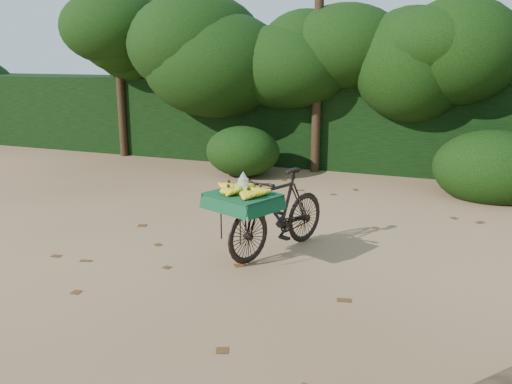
% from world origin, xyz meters
% --- Properties ---
extents(ground, '(80.00, 80.00, 0.00)m').
position_xyz_m(ground, '(0.00, 0.00, 0.00)').
color(ground, tan).
rests_on(ground, ground).
extents(vendor_bicycle, '(1.20, 1.84, 1.02)m').
position_xyz_m(vendor_bicycle, '(-0.96, 0.55, 0.52)').
color(vendor_bicycle, black).
rests_on(vendor_bicycle, ground).
extents(hedge_backdrop, '(26.00, 1.80, 1.80)m').
position_xyz_m(hedge_backdrop, '(0.00, 6.30, 0.90)').
color(hedge_backdrop, black).
rests_on(hedge_backdrop, ground).
extents(tree_row, '(14.50, 2.00, 4.00)m').
position_xyz_m(tree_row, '(-0.65, 5.50, 2.00)').
color(tree_row, black).
rests_on(tree_row, ground).
extents(bush_clumps, '(8.80, 1.70, 0.90)m').
position_xyz_m(bush_clumps, '(0.50, 4.30, 0.45)').
color(bush_clumps, black).
rests_on(bush_clumps, ground).
extents(leaf_litter, '(7.00, 7.30, 0.01)m').
position_xyz_m(leaf_litter, '(0.00, 0.65, 0.01)').
color(leaf_litter, '#523116').
rests_on(leaf_litter, ground).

